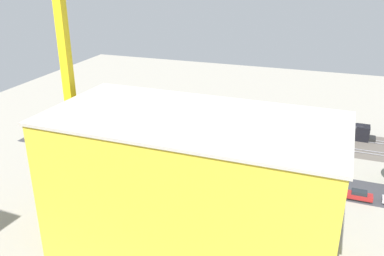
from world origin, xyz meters
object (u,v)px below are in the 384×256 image
(platform_canopy_near, at_px, (214,125))
(parked_car_5, at_px, (231,173))
(street_tree_2, at_px, (145,123))
(parked_car_3, at_px, (286,184))
(freight_coach_far, at_px, (198,118))
(parked_car_7, at_px, (169,164))
(box_truck_1, at_px, (277,202))
(construction_building, at_px, (193,189))
(parked_car_6, at_px, (199,169))
(locomotive, at_px, (343,130))
(parked_car_4, at_px, (257,177))
(tower_crane, at_px, (57,76))
(box_truck_0, at_px, (193,183))
(traffic_light, at_px, (159,130))
(street_tree_0, at_px, (292,140))
(parked_car_1, at_px, (359,196))
(parked_car_2, at_px, (324,190))

(platform_canopy_near, distance_m, parked_car_5, 18.81)
(parked_car_5, relative_size, street_tree_2, 0.61)
(parked_car_3, height_order, parked_car_5, parked_car_3)
(parked_car_3, bearing_deg, freight_coach_far, -41.93)
(parked_car_7, height_order, box_truck_1, box_truck_1)
(construction_building, bearing_deg, parked_car_6, -72.12)
(parked_car_3, bearing_deg, locomotive, -108.88)
(box_truck_1, bearing_deg, parked_car_4, -59.95)
(parked_car_4, xyz_separation_m, tower_crane, (29.94, 17.81, 22.13))
(street_tree_2, bearing_deg, box_truck_0, 136.22)
(traffic_light, bearing_deg, box_truck_0, 130.68)
(freight_coach_far, bearing_deg, box_truck_1, 128.63)
(parked_car_5, height_order, street_tree_2, street_tree_2)
(box_truck_0, xyz_separation_m, street_tree_0, (-15.78, -16.57, 4.18))
(parked_car_1, bearing_deg, parked_car_3, 0.44)
(construction_building, bearing_deg, parked_car_3, -112.97)
(street_tree_2, bearing_deg, locomotive, -155.76)
(platform_canopy_near, relative_size, street_tree_2, 6.51)
(parked_car_4, distance_m, street_tree_0, 11.46)
(freight_coach_far, xyz_separation_m, parked_car_4, (-19.23, 21.62, -2.38))
(locomotive, xyz_separation_m, street_tree_0, (10.38, 19.63, 3.99))
(parked_car_1, height_order, parked_car_4, parked_car_1)
(box_truck_1, height_order, street_tree_0, street_tree_0)
(parked_car_3, xyz_separation_m, street_tree_0, (0.41, -9.52, 5.13))
(parked_car_6, distance_m, tower_crane, 33.51)
(construction_building, xyz_separation_m, traffic_light, (19.04, -31.69, -5.94))
(parked_car_6, height_order, street_tree_0, street_tree_0)
(platform_canopy_near, height_order, parked_car_5, platform_canopy_near)
(parked_car_2, distance_m, construction_building, 30.58)
(platform_canopy_near, relative_size, parked_car_2, 11.96)
(parked_car_5, height_order, box_truck_0, box_truck_0)
(parked_car_7, bearing_deg, street_tree_2, -43.99)
(locomotive, distance_m, freight_coach_far, 35.57)
(freight_coach_far, bearing_deg, parked_car_7, 92.59)
(parked_car_6, bearing_deg, traffic_light, -33.96)
(parked_car_1, relative_size, box_truck_0, 0.47)
(freight_coach_far, xyz_separation_m, box_truck_1, (-24.34, 30.46, -1.54))
(freight_coach_far, height_order, box_truck_0, freight_coach_far)
(parked_car_3, bearing_deg, parked_car_6, -1.21)
(parked_car_5, relative_size, box_truck_1, 0.49)
(parked_car_1, bearing_deg, parked_car_7, -0.33)
(parked_car_7, relative_size, box_truck_0, 0.41)
(box_truck_1, distance_m, street_tree_0, 18.12)
(freight_coach_far, distance_m, box_truck_1, 39.02)
(parked_car_4, bearing_deg, parked_car_2, 176.56)
(tower_crane, bearing_deg, street_tree_0, -143.00)
(parked_car_2, distance_m, street_tree_2, 41.90)
(box_truck_1, xyz_separation_m, street_tree_2, (32.94, -17.64, 3.83))
(parked_car_2, xyz_separation_m, parked_car_4, (12.71, -0.76, -0.00))
(platform_canopy_near, height_order, street_tree_2, street_tree_2)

